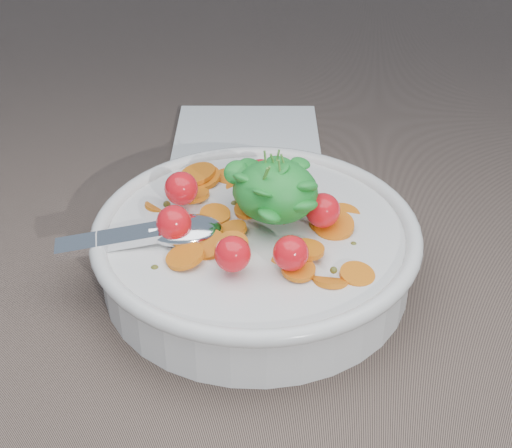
# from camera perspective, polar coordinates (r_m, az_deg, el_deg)

# --- Properties ---
(ground) EXTENTS (6.00, 6.00, 0.00)m
(ground) POSITION_cam_1_polar(r_m,az_deg,el_deg) (0.62, -2.30, -2.91)
(ground) COLOR #756053
(ground) RESTS_ON ground
(bowl) EXTENTS (0.28, 0.26, 0.11)m
(bowl) POSITION_cam_1_polar(r_m,az_deg,el_deg) (0.58, -0.00, -1.76)
(bowl) COLOR silver
(bowl) RESTS_ON ground
(napkin) EXTENTS (0.18, 0.16, 0.01)m
(napkin) POSITION_cam_1_polar(r_m,az_deg,el_deg) (0.81, -0.73, 7.13)
(napkin) COLOR white
(napkin) RESTS_ON ground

